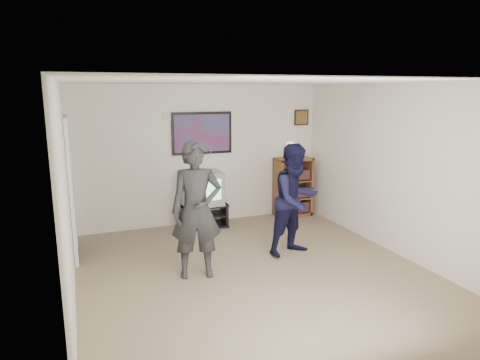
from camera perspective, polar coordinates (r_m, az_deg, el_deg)
room_shell at (r=5.74m, az=0.95°, el=0.29°), size 4.51×5.00×2.51m
media_stand at (r=7.70m, az=-4.90°, el=-4.68°), size 0.87×0.52×0.42m
crt_television at (r=7.56m, az=-5.19°, el=-1.07°), size 0.70×0.59×0.58m
bookshelf at (r=8.32m, az=7.06°, el=-0.92°), size 0.69×0.39×1.13m
table_lamp at (r=8.11m, az=6.69°, el=3.94°), size 0.20×0.20×0.32m
person_tall at (r=5.52m, az=-5.82°, el=-4.04°), size 0.72×0.54×1.79m
person_short at (r=6.32m, az=7.40°, el=-2.63°), size 0.94×0.81×1.66m
controller_left at (r=5.62m, az=-6.08°, el=-0.83°), size 0.07×0.12×0.03m
controller_right at (r=6.43m, az=6.23°, el=-0.17°), size 0.07×0.13×0.04m
poster at (r=7.67m, az=-5.08°, el=6.24°), size 1.10×0.03×0.75m
air_vent at (r=7.52m, az=-9.21°, el=8.31°), size 0.28×0.02×0.14m
small_picture at (r=8.43m, az=8.18°, el=8.26°), size 0.30×0.03×0.30m
doorway at (r=6.61m, az=-21.69°, el=-1.21°), size 0.03×0.85×2.00m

